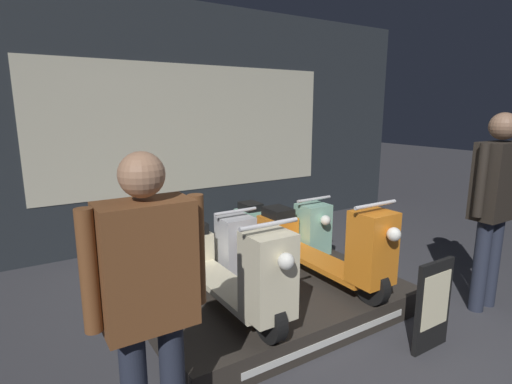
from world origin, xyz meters
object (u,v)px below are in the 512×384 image
scooter_backrow_0 (208,243)px  scooter_backrow_1 (280,229)px  person_left_browsing (149,291)px  scooter_display_right (320,244)px  person_right_browsing (495,196)px  price_sign_board (433,305)px  scooter_display_left (225,266)px

scooter_backrow_0 → scooter_backrow_1: same height
scooter_backrow_1 → person_left_browsing: 3.20m
scooter_display_right → person_right_browsing: bearing=-39.7°
price_sign_board → person_right_browsing: bearing=8.5°
scooter_backrow_0 → person_left_browsing: size_ratio=1.09×
scooter_display_right → scooter_backrow_0: size_ratio=1.00×
scooter_display_left → price_sign_board: size_ratio=2.48×
person_right_browsing → scooter_display_left: bearing=156.2°
scooter_display_right → person_left_browsing: 2.21m
scooter_backrow_0 → scooter_backrow_1: 0.99m
person_right_browsing → person_left_browsing: bearing=180.0°
scooter_display_right → person_left_browsing: size_ratio=1.09×
scooter_backrow_0 → person_left_browsing: person_left_browsing is taller
person_right_browsing → price_sign_board: (-1.00, -0.15, -0.70)m
scooter_backrow_0 → price_sign_board: 2.41m
scooter_display_right → price_sign_board: (0.16, -1.11, -0.19)m
scooter_display_left → price_sign_board: (1.19, -1.11, -0.19)m
person_left_browsing → scooter_backrow_0: bearing=58.2°
scooter_backrow_1 → price_sign_board: (-0.20, -2.27, 0.03)m
scooter_display_left → scooter_display_right: 1.03m
scooter_display_left → price_sign_board: 1.64m
person_left_browsing → price_sign_board: (2.11, -0.15, -0.61)m
scooter_display_right → scooter_backrow_1: scooter_display_right is taller
scooter_backrow_0 → person_right_browsing: bearing=-49.8°
scooter_backrow_0 → person_left_browsing: (-1.32, -2.12, 0.64)m
scooter_display_right → scooter_backrow_0: 1.34m
scooter_backrow_1 → price_sign_board: size_ratio=2.48×
scooter_display_right → price_sign_board: size_ratio=2.48×
scooter_backrow_0 → scooter_backrow_1: size_ratio=1.00×
scooter_backrow_1 → scooter_display_left: bearing=-140.0°
person_left_browsing → scooter_backrow_1: bearing=42.7°
scooter_backrow_0 → person_left_browsing: bearing=-121.8°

